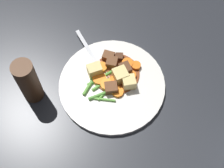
# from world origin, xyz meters

# --- Properties ---
(ground_plane) EXTENTS (3.00, 3.00, 0.00)m
(ground_plane) POSITION_xyz_m (0.00, 0.00, 0.00)
(ground_plane) COLOR #26282D
(dinner_plate) EXTENTS (0.27, 0.27, 0.01)m
(dinner_plate) POSITION_xyz_m (0.00, 0.00, 0.01)
(dinner_plate) COLOR white
(dinner_plate) RESTS_ON ground_plane
(stew_sauce) EXTENTS (0.12, 0.12, 0.00)m
(stew_sauce) POSITION_xyz_m (0.03, 0.01, 0.01)
(stew_sauce) COLOR brown
(stew_sauce) RESTS_ON dinner_plate
(carrot_slice_0) EXTENTS (0.04, 0.04, 0.01)m
(carrot_slice_0) POSITION_xyz_m (-0.01, 0.01, 0.02)
(carrot_slice_0) COLOR orange
(carrot_slice_0) RESTS_ON dinner_plate
(carrot_slice_1) EXTENTS (0.04, 0.04, 0.01)m
(carrot_slice_1) POSITION_xyz_m (0.01, -0.00, 0.02)
(carrot_slice_1) COLOR orange
(carrot_slice_1) RESTS_ON dinner_plate
(carrot_slice_2) EXTENTS (0.04, 0.04, 0.01)m
(carrot_slice_2) POSITION_xyz_m (0.07, 0.00, 0.02)
(carrot_slice_2) COLOR orange
(carrot_slice_2) RESTS_ON dinner_plate
(carrot_slice_3) EXTENTS (0.03, 0.03, 0.01)m
(carrot_slice_3) POSITION_xyz_m (0.05, -0.03, 0.02)
(carrot_slice_3) COLOR orange
(carrot_slice_3) RESTS_ON dinner_plate
(carrot_slice_4) EXTENTS (0.04, 0.04, 0.01)m
(carrot_slice_4) POSITION_xyz_m (0.02, 0.05, 0.02)
(carrot_slice_4) COLOR orange
(carrot_slice_4) RESTS_ON dinner_plate
(carrot_slice_5) EXTENTS (0.03, 0.03, 0.01)m
(carrot_slice_5) POSITION_xyz_m (-0.01, -0.03, 0.02)
(carrot_slice_5) COLOR orange
(carrot_slice_5) RESTS_ON dinner_plate
(carrot_slice_6) EXTENTS (0.03, 0.03, 0.01)m
(carrot_slice_6) POSITION_xyz_m (0.08, -0.02, 0.02)
(carrot_slice_6) COLOR orange
(carrot_slice_6) RESTS_ON dinner_plate
(carrot_slice_7) EXTENTS (0.05, 0.05, 0.01)m
(carrot_slice_7) POSITION_xyz_m (-0.01, 0.03, 0.02)
(carrot_slice_7) COLOR orange
(carrot_slice_7) RESTS_ON dinner_plate
(potato_chunk_0) EXTENTS (0.04, 0.04, 0.03)m
(potato_chunk_0) POSITION_xyz_m (0.02, -0.04, 0.03)
(potato_chunk_0) COLOR #E5CC7A
(potato_chunk_0) RESTS_ON dinner_plate
(potato_chunk_1) EXTENTS (0.04, 0.04, 0.03)m
(potato_chunk_1) POSITION_xyz_m (0.00, 0.05, 0.03)
(potato_chunk_1) COLOR #E5CC7A
(potato_chunk_1) RESTS_ON dinner_plate
(potato_chunk_2) EXTENTS (0.05, 0.05, 0.03)m
(potato_chunk_2) POSITION_xyz_m (0.03, -0.01, 0.03)
(potato_chunk_2) COLOR #E5CC7A
(potato_chunk_2) RESTS_ON dinner_plate
(meat_chunk_0) EXTENTS (0.03, 0.04, 0.02)m
(meat_chunk_0) POSITION_xyz_m (0.06, 0.05, 0.02)
(meat_chunk_0) COLOR brown
(meat_chunk_0) RESTS_ON dinner_plate
(meat_chunk_1) EXTENTS (0.04, 0.04, 0.02)m
(meat_chunk_1) POSITION_xyz_m (0.05, 0.03, 0.02)
(meat_chunk_1) COLOR brown
(meat_chunk_1) RESTS_ON dinner_plate
(meat_chunk_2) EXTENTS (0.03, 0.03, 0.02)m
(meat_chunk_2) POSITION_xyz_m (0.07, 0.03, 0.02)
(meat_chunk_2) COLOR #4C2B19
(meat_chunk_2) RESTS_ON dinner_plate
(meat_chunk_3) EXTENTS (0.04, 0.04, 0.03)m
(meat_chunk_3) POSITION_xyz_m (0.05, -0.01, 0.02)
(meat_chunk_3) COLOR #56331E
(meat_chunk_3) RESTS_ON dinner_plate
(meat_chunk_4) EXTENTS (0.04, 0.04, 0.02)m
(meat_chunk_4) POSITION_xyz_m (-0.02, -0.01, 0.02)
(meat_chunk_4) COLOR brown
(meat_chunk_4) RESTS_ON dinner_plate
(green_bean_0) EXTENTS (0.08, 0.02, 0.01)m
(green_bean_0) POSITION_xyz_m (-0.03, 0.05, 0.02)
(green_bean_0) COLOR #599E38
(green_bean_0) RESTS_ON dinner_plate
(green_bean_1) EXTENTS (0.07, 0.05, 0.01)m
(green_bean_1) POSITION_xyz_m (-0.04, 0.00, 0.02)
(green_bean_1) COLOR #4C8E33
(green_bean_1) RESTS_ON dinner_plate
(green_bean_2) EXTENTS (0.03, 0.05, 0.01)m
(green_bean_2) POSITION_xyz_m (-0.05, -0.01, 0.02)
(green_bean_2) COLOR #66AD42
(green_bean_2) RESTS_ON dinner_plate
(green_bean_3) EXTENTS (0.07, 0.01, 0.01)m
(green_bean_3) POSITION_xyz_m (-0.02, 0.00, 0.02)
(green_bean_3) COLOR #599E38
(green_bean_3) RESTS_ON dinner_plate
(green_bean_4) EXTENTS (0.07, 0.04, 0.01)m
(green_bean_4) POSITION_xyz_m (-0.01, 0.03, 0.02)
(green_bean_4) COLOR #4C8E33
(green_bean_4) RESTS_ON dinner_plate
(green_bean_5) EXTENTS (0.06, 0.05, 0.01)m
(green_bean_5) POSITION_xyz_m (-0.00, 0.01, 0.02)
(green_bean_5) COLOR #66AD42
(green_bean_5) RESTS_ON dinner_plate
(green_bean_6) EXTENTS (0.07, 0.03, 0.01)m
(green_bean_6) POSITION_xyz_m (-0.01, 0.02, 0.02)
(green_bean_6) COLOR #66AD42
(green_bean_6) RESTS_ON dinner_plate
(fork) EXTENTS (0.09, 0.16, 0.00)m
(fork) POSITION_xyz_m (0.04, 0.09, 0.01)
(fork) COLOR silver
(fork) RESTS_ON dinner_plate
(pepper_mill) EXTENTS (0.05, 0.05, 0.14)m
(pepper_mill) POSITION_xyz_m (-0.13, 0.15, 0.07)
(pepper_mill) COLOR #4C2D19
(pepper_mill) RESTS_ON ground_plane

